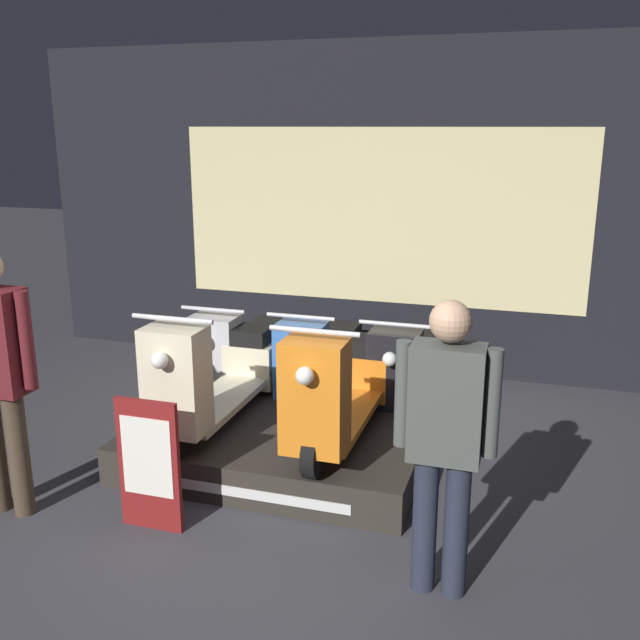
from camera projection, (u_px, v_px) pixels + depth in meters
ground_plane at (222, 577)px, 3.93m from camera, size 30.00×30.00×0.00m
shop_wall_back at (379, 211)px, 6.98m from camera, size 7.27×0.09×3.20m
display_platform at (280, 443)px, 5.27m from camera, size 2.11×1.49×0.28m
scooter_display_left at (215, 376)px, 5.20m from camera, size 0.56×1.71×0.96m
scooter_display_right at (340, 390)px, 4.93m from camera, size 0.56×1.71×0.96m
scooter_backrow_0 at (242, 356)px, 6.54m from camera, size 0.56×1.71×0.96m
scooter_backrow_1 at (322, 364)px, 6.32m from camera, size 0.56×1.71×0.96m
scooter_backrow_2 at (407, 373)px, 6.10m from camera, size 0.56×1.71×0.96m
person_right_browsing at (445, 432)px, 3.59m from camera, size 0.52×0.21×1.60m
price_sign_board at (149, 465)px, 4.31m from camera, size 0.41×0.04×0.84m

